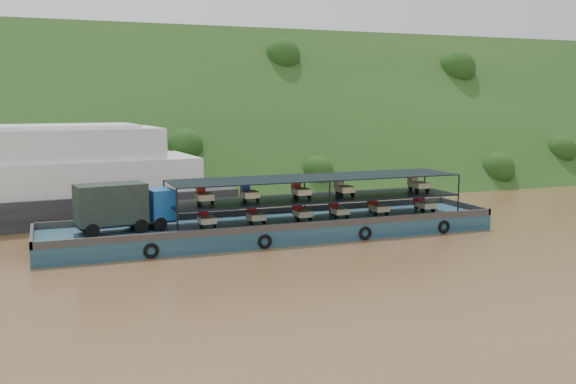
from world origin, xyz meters
name	(u,v)px	position (x,y,z in m)	size (l,w,h in m)	color
ground	(326,237)	(0.00, 0.00, 0.00)	(160.00, 160.00, 0.00)	brown
hillside	(212,182)	(0.00, 36.00, 0.00)	(140.00, 28.00, 28.00)	#193914
cargo_barge	(262,223)	(-4.78, 1.29, 1.16)	(35.00, 7.18, 4.68)	#15304C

